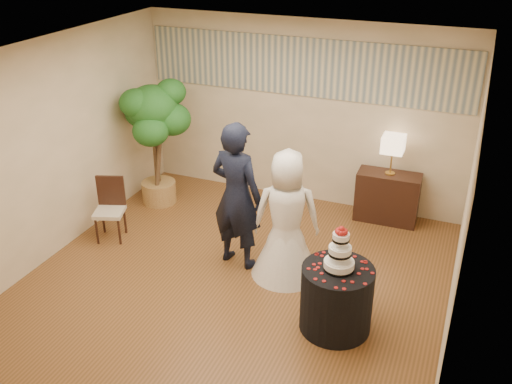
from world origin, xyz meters
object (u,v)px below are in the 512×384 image
at_px(ficus_tree, 155,143).
at_px(side_chair, 109,210).
at_px(groom, 237,196).
at_px(bride, 287,215).
at_px(table_lamp, 392,155).
at_px(console, 387,197).
at_px(cake_table, 336,299).
at_px(wedding_cake, 340,248).

relative_size(ficus_tree, side_chair, 2.26).
bearing_deg(groom, bride, -171.43).
height_order(groom, table_lamp, groom).
xyz_separation_m(console, table_lamp, (0.00, 0.00, 0.66)).
distance_m(cake_table, table_lamp, 2.74).
relative_size(bride, side_chair, 1.89).
bearing_deg(console, wedding_cake, -92.55).
xyz_separation_m(wedding_cake, console, (0.06, 2.66, -0.64)).
bearing_deg(table_lamp, groom, -130.27).
distance_m(groom, wedding_cake, 1.71).
height_order(ficus_tree, side_chair, ficus_tree).
xyz_separation_m(wedding_cake, ficus_tree, (-3.35, 1.92, -0.03)).
xyz_separation_m(ficus_tree, side_chair, (-0.04, -1.23, -0.55)).
relative_size(cake_table, wedding_cake, 1.51).
xyz_separation_m(bride, table_lamp, (0.91, 1.88, 0.21)).
relative_size(wedding_cake, side_chair, 0.59).
bearing_deg(groom, cake_table, 162.29).
height_order(console, table_lamp, table_lamp).
distance_m(wedding_cake, console, 2.74).
height_order(bride, side_chair, bride).
bearing_deg(side_chair, bride, -17.25).
distance_m(groom, ficus_tree, 2.15).
relative_size(cake_table, table_lamp, 1.34).
distance_m(console, side_chair, 3.98).
xyz_separation_m(bride, cake_table, (0.85, -0.78, -0.45)).
relative_size(bride, wedding_cake, 3.23).
relative_size(bride, table_lamp, 2.87).
bearing_deg(groom, ficus_tree, -21.32).
xyz_separation_m(table_lamp, ficus_tree, (-3.42, -0.74, -0.05)).
distance_m(groom, console, 2.51).
bearing_deg(console, groom, -131.50).
relative_size(cake_table, console, 0.87).
height_order(cake_table, side_chair, side_chair).
bearing_deg(cake_table, console, 88.68).
relative_size(groom, side_chair, 2.19).
bearing_deg(wedding_cake, side_chair, 168.55).
bearing_deg(cake_table, ficus_tree, 150.25).
distance_m(cake_table, side_chair, 3.46).
bearing_deg(console, bride, -117.13).
relative_size(bride, cake_table, 2.14).
distance_m(wedding_cake, side_chair, 3.51).
xyz_separation_m(bride, side_chair, (-2.54, -0.09, -0.39)).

